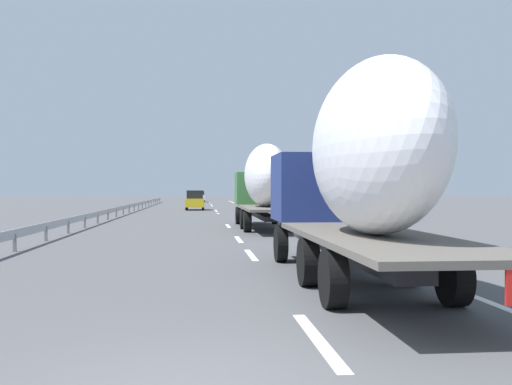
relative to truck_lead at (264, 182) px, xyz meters
name	(u,v)px	position (x,y,z in m)	size (l,w,h in m)	color
ground_plane	(197,216)	(14.74, 3.60, -2.49)	(260.00, 260.00, 0.00)	#4C4C4F
lane_stripe_0	(318,339)	(-23.26, 1.80, -2.48)	(3.20, 0.20, 0.01)	white
lane_stripe_1	(251,255)	(-12.61, 1.80, -2.48)	(3.20, 0.20, 0.01)	white
lane_stripe_2	(239,239)	(-6.77, 1.80, -2.48)	(3.20, 0.20, 0.01)	white
lane_stripe_3	(228,226)	(2.36, 1.80, -2.48)	(3.20, 0.20, 0.01)	white
lane_stripe_4	(218,213)	(20.70, 1.80, -2.48)	(3.20, 0.20, 0.01)	white
lane_stripe_5	(217,212)	(22.54, 1.80, -2.48)	(3.20, 0.20, 0.01)	white
lane_stripe_6	(216,210)	(27.00, 1.80, -2.48)	(3.20, 0.20, 0.01)	white
lane_stripe_7	(212,206)	(43.26, 1.80, -2.48)	(3.20, 0.20, 0.01)	white
lane_stripe_8	(210,203)	(60.79, 1.80, -2.48)	(3.20, 0.20, 0.01)	white
lane_stripe_9	(211,205)	(49.24, 1.80, -2.48)	(3.20, 0.20, 0.01)	white
edge_line_right	(261,213)	(19.74, -1.90, -2.48)	(110.00, 0.20, 0.01)	white
truck_lead	(264,182)	(0.00, 0.00, 0.00)	(12.21, 2.55, 4.43)	#387038
truck_trailing	(359,168)	(-18.81, 0.00, 0.08)	(12.13, 2.55, 4.64)	navy
car_yellow_coupe	(195,200)	(28.72, 3.86, -1.51)	(4.23, 1.85, 1.98)	gold
car_white_van	(199,196)	(66.31, 3.41, -1.56)	(4.68, 1.86, 1.82)	white
road_sign	(270,190)	(23.30, -3.10, -0.42)	(0.10, 0.90, 2.97)	gray
tree_0	(384,173)	(7.43, -8.94, 0.69)	(2.61, 2.61, 4.97)	#472D19
tree_2	(324,167)	(20.39, -7.60, 1.54)	(3.39, 3.39, 6.49)	#472D19
guardrail_median	(123,208)	(17.74, 9.60, -1.91)	(94.00, 0.10, 0.76)	#9EA0A5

